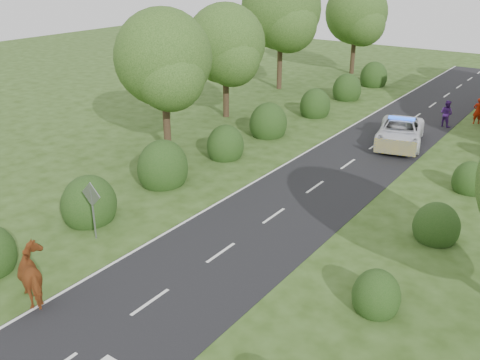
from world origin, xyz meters
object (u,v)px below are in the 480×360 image
Objects in this scene: cow at (37,278)px; police_van at (400,132)px; road_sign at (92,202)px; pedestrian_purple at (446,114)px; pedestrian_red at (478,111)px.

police_van reaches higher than cow.
road_sign is at bearing -121.86° from police_van.
pedestrian_purple is at bearing -173.69° from cow.
police_van is at bearing 94.60° from pedestrian_purple.
pedestrian_red is at bearing -112.17° from pedestrian_purple.
road_sign is at bearing 37.85° from pedestrian_red.
cow is 31.43m from pedestrian_red.
pedestrian_purple is at bearing 16.80° from pedestrian_red.
pedestrian_red reaches higher than cow.
pedestrian_purple is (7.39, 24.66, -0.74)m from road_sign.
cow is 23.50m from police_van.
road_sign reaches higher than pedestrian_red.
pedestrian_red is at bearing 71.29° from road_sign.
police_van is at bearing 72.26° from road_sign.
road_sign is 20.10m from police_van.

